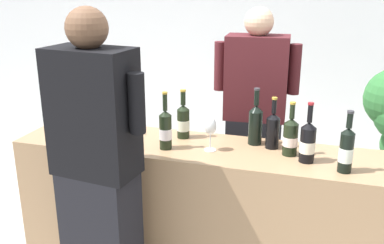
# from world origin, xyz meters

# --- Properties ---
(wall_back) EXTENTS (8.00, 0.10, 2.80)m
(wall_back) POSITION_xyz_m (0.00, 2.60, 1.40)
(wall_back) COLOR silver
(wall_back) RESTS_ON ground_plane
(counter) EXTENTS (2.23, 0.51, 0.91)m
(counter) POSITION_xyz_m (0.00, 0.00, 0.46)
(counter) COLOR #9E7A56
(counter) RESTS_ON ground_plane
(wine_bottle_0) EXTENTS (0.08, 0.08, 0.31)m
(wine_bottle_0) POSITION_xyz_m (0.54, 0.03, 1.02)
(wine_bottle_0) COLOR black
(wine_bottle_0) RESTS_ON counter
(wine_bottle_1) EXTENTS (0.08, 0.08, 0.31)m
(wine_bottle_1) POSITION_xyz_m (0.43, 0.11, 1.03)
(wine_bottle_1) COLOR black
(wine_bottle_1) RESTS_ON counter
(wine_bottle_2) EXTENTS (0.08, 0.08, 0.31)m
(wine_bottle_2) POSITION_xyz_m (-0.13, 0.12, 1.02)
(wine_bottle_2) COLOR black
(wine_bottle_2) RESTS_ON counter
(wine_bottle_3) EXTENTS (0.08, 0.08, 0.34)m
(wine_bottle_3) POSITION_xyz_m (0.63, -0.05, 1.03)
(wine_bottle_3) COLOR black
(wine_bottle_3) RESTS_ON counter
(wine_bottle_4) EXTENTS (0.07, 0.07, 0.34)m
(wine_bottle_4) POSITION_xyz_m (-0.17, -0.09, 1.03)
(wine_bottle_4) COLOR black
(wine_bottle_4) RESTS_ON counter
(wine_bottle_5) EXTENTS (0.08, 0.08, 0.31)m
(wine_bottle_5) POSITION_xyz_m (-0.68, -0.03, 1.03)
(wine_bottle_5) COLOR black
(wine_bottle_5) RESTS_ON counter
(wine_bottle_6) EXTENTS (0.07, 0.07, 0.34)m
(wine_bottle_6) POSITION_xyz_m (-0.59, 0.02, 1.05)
(wine_bottle_6) COLOR black
(wine_bottle_6) RESTS_ON counter
(wine_bottle_7) EXTENTS (0.07, 0.07, 0.33)m
(wine_bottle_7) POSITION_xyz_m (0.83, -0.13, 1.04)
(wine_bottle_7) COLOR black
(wine_bottle_7) RESTS_ON counter
(wine_bottle_8) EXTENTS (0.08, 0.08, 0.36)m
(wine_bottle_8) POSITION_xyz_m (-0.90, 0.13, 1.04)
(wine_bottle_8) COLOR black
(wine_bottle_8) RESTS_ON counter
(wine_bottle_9) EXTENTS (0.08, 0.08, 0.35)m
(wine_bottle_9) POSITION_xyz_m (0.32, 0.14, 1.05)
(wine_bottle_9) COLOR black
(wine_bottle_9) RESTS_ON counter
(wine_bottle_10) EXTENTS (0.07, 0.07, 0.34)m
(wine_bottle_10) POSITION_xyz_m (-0.81, 0.14, 1.04)
(wine_bottle_10) COLOR black
(wine_bottle_10) RESTS_ON counter
(wine_glass) EXTENTS (0.07, 0.07, 0.20)m
(wine_glass) POSITION_xyz_m (0.09, -0.04, 1.05)
(wine_glass) COLOR silver
(wine_glass) RESTS_ON counter
(person_server) EXTENTS (0.57, 0.27, 1.70)m
(person_server) POSITION_xyz_m (0.25, 0.57, 0.83)
(person_server) COLOR black
(person_server) RESTS_ON ground_plane
(person_guest) EXTENTS (0.58, 0.29, 1.75)m
(person_guest) POSITION_xyz_m (-0.39, -0.51, 0.86)
(person_guest) COLOR black
(person_guest) RESTS_ON ground_plane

